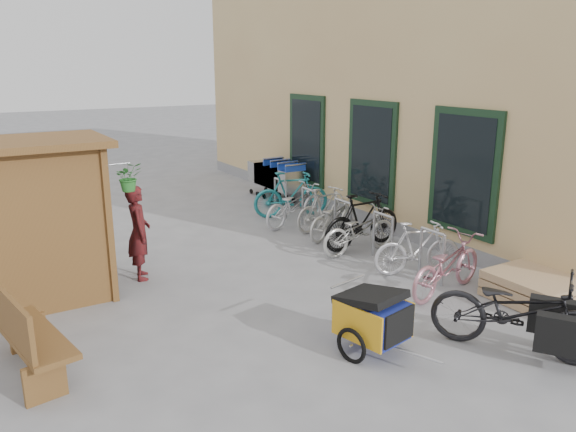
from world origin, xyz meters
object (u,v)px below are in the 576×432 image
cargo_bike (519,313)px  bike_5 (324,209)px  shopping_carts (275,176)px  person_kiosk (139,232)px  bike_6 (294,205)px  bike_7 (291,194)px  bike_0 (447,265)px  bike_4 (334,218)px  bike_1 (418,248)px  child_trailer (373,316)px  bike_2 (359,230)px  kiosk (27,199)px  bike_3 (363,220)px  pallet_stack (534,288)px  bench (25,332)px

cargo_bike → bike_5: 5.65m
shopping_carts → person_kiosk: size_ratio=1.31×
bike_6 → bike_7: bearing=-40.3°
bike_0 → bike_4: bike_0 is taller
bike_1 → bike_7: bike_7 is taller
child_trailer → bike_5: 5.24m
bike_0 → bike_6: 4.42m
bike_2 → kiosk: bearing=81.5°
person_kiosk → bike_3: bearing=-86.8°
pallet_stack → bike_2: size_ratio=0.73×
cargo_bike → person_kiosk: size_ratio=1.34×
bike_3 → bike_4: (-0.08, 0.83, -0.13)m
child_trailer → bike_6: 5.65m
cargo_bike → bike_4: (0.87, 5.03, -0.12)m
bike_3 → bike_4: 0.84m
bike_3 → person_kiosk: bearing=79.7°
bench → bike_6: 6.87m
bike_4 → bike_5: bike_5 is taller
bike_6 → bike_0: bearing=165.3°
shopping_carts → bike_0: (-0.88, -6.75, -0.17)m
pallet_stack → shopping_carts: shopping_carts is taller
bike_6 → kiosk: bearing=90.6°
bike_2 → bike_5: (0.30, 1.57, 0.03)m
pallet_stack → bike_2: bike_2 is taller
cargo_bike → person_kiosk: bearing=90.6°
bench → bike_1: 6.02m
pallet_stack → bike_1: (-0.67, 1.75, 0.25)m
bench → shopping_carts: 8.96m
kiosk → bike_7: size_ratio=1.42×
shopping_carts → bike_1: size_ratio=1.34×
person_kiosk → bike_6: person_kiosk is taller
pallet_stack → bike_5: bike_5 is taller
pallet_stack → bike_4: bike_4 is taller
bike_0 → bike_7: (0.34, 5.08, 0.07)m
bench → cargo_bike: cargo_bike is taller
pallet_stack → bike_6: bearing=99.2°
shopping_carts → cargo_bike: 8.65m
bike_1 → bike_7: bearing=17.7°
bench → shopping_carts: shopping_carts is taller
bench → person_kiosk: 3.06m
shopping_carts → person_kiosk: bearing=-141.8°
child_trailer → bike_5: size_ratio=0.93×
shopping_carts → bike_1: (-0.67, -5.90, -0.18)m
bike_2 → bike_3: size_ratio=0.92×
bike_2 → child_trailer: bearing=143.5°
kiosk → pallet_stack: bearing=-31.7°
bike_0 → bike_4: (0.23, 3.26, -0.05)m
person_kiosk → child_trailer: bearing=-144.6°
bench → bike_6: bench is taller
bike_4 → bench: bearing=93.4°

